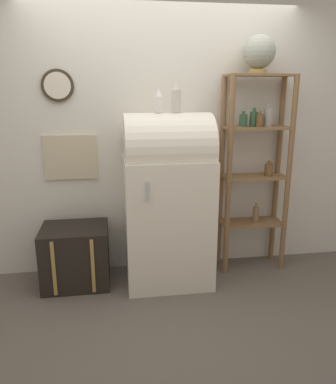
# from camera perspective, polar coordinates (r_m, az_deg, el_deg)

# --- Properties ---
(ground_plane) EXTENTS (12.00, 12.00, 0.00)m
(ground_plane) POSITION_cam_1_polar(r_m,az_deg,el_deg) (3.50, 0.52, -14.69)
(ground_plane) COLOR #60564C
(wall_back) EXTENTS (7.00, 0.09, 2.70)m
(wall_back) POSITION_cam_1_polar(r_m,az_deg,el_deg) (3.62, -0.99, 8.96)
(wall_back) COLOR silver
(wall_back) RESTS_ON ground_plane
(refrigerator) EXTENTS (0.77, 0.68, 1.56)m
(refrigerator) POSITION_cam_1_polar(r_m,az_deg,el_deg) (3.39, -0.05, -0.87)
(refrigerator) COLOR silver
(refrigerator) RESTS_ON ground_plane
(suitcase_trunk) EXTENTS (0.60, 0.49, 0.55)m
(suitcase_trunk) POSITION_cam_1_polar(r_m,az_deg,el_deg) (3.60, -13.86, -9.38)
(suitcase_trunk) COLOR black
(suitcase_trunk) RESTS_ON ground_plane
(shelf_unit) EXTENTS (0.64, 0.30, 1.89)m
(shelf_unit) POSITION_cam_1_polar(r_m,az_deg,el_deg) (3.70, 13.16, 4.31)
(shelf_unit) COLOR olive
(shelf_unit) RESTS_ON ground_plane
(globe) EXTENTS (0.29, 0.29, 0.33)m
(globe) POSITION_cam_1_polar(r_m,az_deg,el_deg) (3.60, 13.71, 19.95)
(globe) COLOR #AD8942
(globe) RESTS_ON shelf_unit
(vase_left) EXTENTS (0.07, 0.07, 0.21)m
(vase_left) POSITION_cam_1_polar(r_m,az_deg,el_deg) (3.24, -1.46, 13.66)
(vase_left) COLOR white
(vase_left) RESTS_ON refrigerator
(vase_center) EXTENTS (0.08, 0.08, 0.29)m
(vase_center) POSITION_cam_1_polar(r_m,az_deg,el_deg) (3.27, 1.25, 14.34)
(vase_center) COLOR beige
(vase_center) RESTS_ON refrigerator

